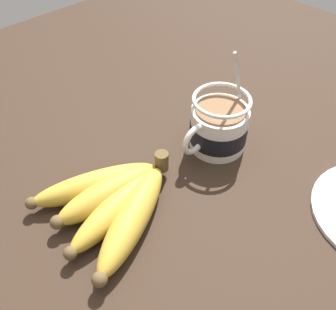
# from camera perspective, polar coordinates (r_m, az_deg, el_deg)

# --- Properties ---
(table) EXTENTS (1.23, 1.23, 0.03)m
(table) POSITION_cam_1_polar(r_m,az_deg,el_deg) (0.61, 4.74, -0.13)
(table) COLOR #332319
(table) RESTS_ON ground
(coffee_mug) EXTENTS (0.14, 0.09, 0.16)m
(coffee_mug) POSITION_cam_1_polar(r_m,az_deg,el_deg) (0.59, 7.66, 4.25)
(coffee_mug) COLOR white
(coffee_mug) RESTS_ON table
(banana_bunch) EXTENTS (0.19, 0.19, 0.04)m
(banana_bunch) POSITION_cam_1_polar(r_m,az_deg,el_deg) (0.51, -8.21, -6.96)
(banana_bunch) COLOR brown
(banana_bunch) RESTS_ON table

